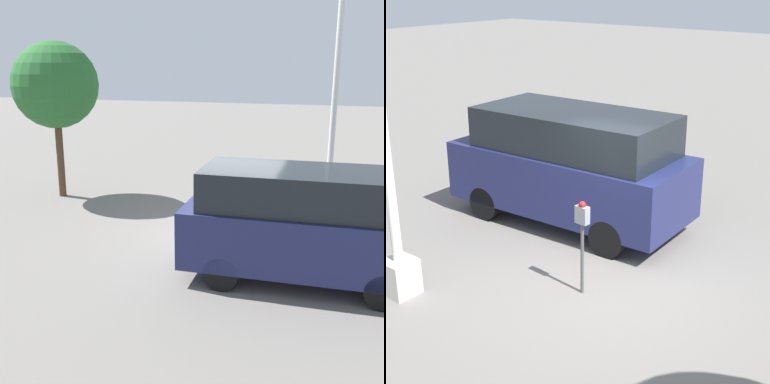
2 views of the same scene
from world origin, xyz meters
TOP-DOWN VIEW (x-y plane):
  - ground_plane at (0.00, 0.00)m, footprint 80.00×80.00m
  - parking_meter_near at (0.09, 0.49)m, footprint 0.21×0.13m
  - lamp_post at (2.19, 2.14)m, footprint 0.44×0.44m
  - parked_van at (1.86, -1.51)m, footprint 4.55×2.04m
  - street_tree at (-5.83, 2.41)m, footprint 2.56×2.56m

SIDE VIEW (x-z plane):
  - ground_plane at x=0.00m, z-range 0.00..0.00m
  - parking_meter_near at x=0.09m, z-range 0.35..1.80m
  - parked_van at x=1.86m, z-range 0.07..2.23m
  - lamp_post at x=2.19m, z-range -1.12..4.54m
  - street_tree at x=-5.83m, z-range 1.05..5.74m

